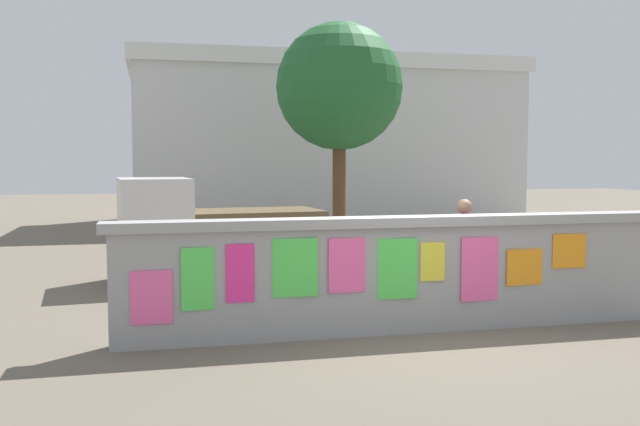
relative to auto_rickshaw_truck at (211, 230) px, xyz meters
name	(u,v)px	position (x,y,z in m)	size (l,w,h in m)	color
ground	(292,251)	(2.19, 3.49, -0.90)	(60.00, 60.00, 0.00)	#6B6051
poster_wall	(415,272)	(2.18, -4.51, -0.14)	(7.66, 0.42, 1.47)	#999999
auto_rickshaw_truck	(211,230)	(0.00, 0.00, 0.00)	(3.72, 1.82, 1.85)	black
motorcycle	(505,263)	(4.66, -2.24, -0.44)	(1.90, 0.56, 0.87)	black
bicycle_near	(331,289)	(1.40, -3.32, -0.54)	(1.71, 0.44, 0.95)	black
bicycle_far	(398,250)	(3.77, 0.49, -0.54)	(1.70, 0.44, 0.95)	black
person_walking	(464,244)	(3.27, -3.61, 0.09)	(0.47, 0.47, 1.62)	#D83F72
tree_roadside	(339,87)	(3.69, 4.74, 3.11)	(3.24, 3.24, 5.65)	brown
building_background	(323,141)	(4.98, 11.69, 1.93)	(13.35, 5.61, 5.62)	silver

